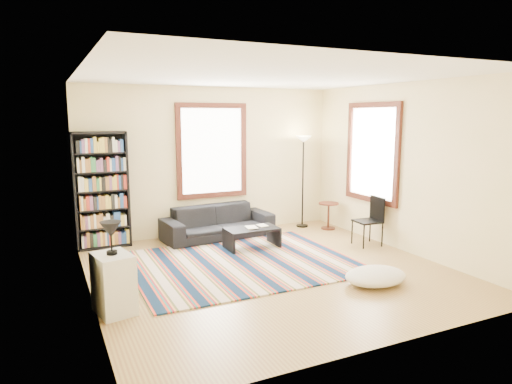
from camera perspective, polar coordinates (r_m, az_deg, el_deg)
name	(u,v)px	position (r m, az deg, el deg)	size (l,w,h in m)	color
floor	(270,274)	(6.86, 1.81, -10.15)	(5.00, 5.00, 0.10)	#A1864A
ceiling	(271,72)	(6.49, 1.95, 14.75)	(5.00, 5.00, 0.10)	white
wall_back	(211,161)	(8.85, -5.69, 3.88)	(5.00, 0.10, 2.80)	beige
wall_front	(396,209)	(4.43, 17.09, -2.01)	(5.00, 0.10, 2.80)	beige
wall_left	(81,188)	(5.82, -21.06, 0.43)	(0.10, 5.00, 2.80)	beige
wall_right	(407,168)	(8.00, 18.38, 2.87)	(0.10, 5.00, 2.80)	beige
window_back	(212,151)	(8.76, -5.53, 5.14)	(1.20, 0.06, 1.60)	white
window_right	(372,153)	(8.52, 14.35, 4.78)	(0.06, 1.20, 1.60)	white
rug	(242,263)	(7.15, -1.82, -8.82)	(3.33, 2.66, 0.02)	#0B1E39
sofa	(218,222)	(8.54, -4.79, -3.79)	(0.80, 2.05, 0.60)	black
bookshelf	(101,190)	(8.21, -18.77, 0.19)	(0.90, 0.30, 2.00)	black
coffee_table	(252,238)	(7.88, -0.52, -5.78)	(0.90, 0.50, 0.36)	black
book_a	(247,228)	(7.79, -1.19, -4.51)	(0.18, 0.24, 0.02)	beige
book_b	(258,226)	(7.94, 0.31, -4.27)	(0.21, 0.15, 0.02)	beige
floor_cushion	(376,276)	(6.49, 14.71, -10.13)	(0.88, 0.66, 0.22)	silver
floor_lamp	(303,182)	(9.33, 5.88, 1.26)	(0.30, 0.30, 1.86)	black
side_table	(328,216)	(9.30, 9.04, -2.97)	(0.40, 0.40, 0.54)	#4E2213
folding_chair	(367,221)	(8.24, 13.76, -3.58)	(0.42, 0.40, 0.86)	black
white_cabinet	(114,284)	(5.58, -17.37, -10.88)	(0.38, 0.50, 0.70)	silver
table_lamp	(111,238)	(5.42, -17.65, -5.51)	(0.24, 0.24, 0.38)	black
dog	(116,277)	(5.95, -17.04, -10.11)	(0.43, 0.60, 0.60)	#B6B6B6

